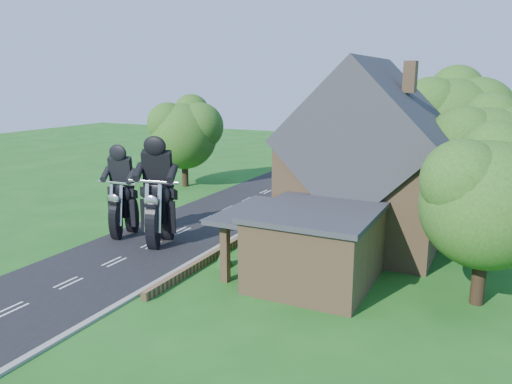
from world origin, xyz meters
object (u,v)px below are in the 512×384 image
at_px(annex, 313,244).
at_px(house, 367,166).
at_px(garden_wall, 259,228).
at_px(motorcycle_follow, 124,223).
at_px(motorcycle_lead, 160,229).

bearing_deg(annex, house, 84.76).
bearing_deg(house, garden_wall, -170.83).
height_order(house, motorcycle_follow, house).
xyz_separation_m(house, annex, (-0.62, -6.80, -2.58)).
height_order(garden_wall, motorcycle_follow, motorcycle_follow).
relative_size(house, motorcycle_follow, 5.82).
xyz_separation_m(garden_wall, annex, (5.57, -5.80, 1.57)).
xyz_separation_m(annex, motorcycle_follow, (-12.26, 1.38, -0.95)).
relative_size(garden_wall, motorcycle_lead, 11.15).
relative_size(garden_wall, motorcycle_follow, 12.50).
height_order(annex, motorcycle_follow, annex).
relative_size(garden_wall, annex, 3.12).
relative_size(motorcycle_lead, motorcycle_follow, 1.12).
bearing_deg(motorcycle_lead, motorcycle_follow, -17.43).
height_order(annex, motorcycle_lead, annex).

